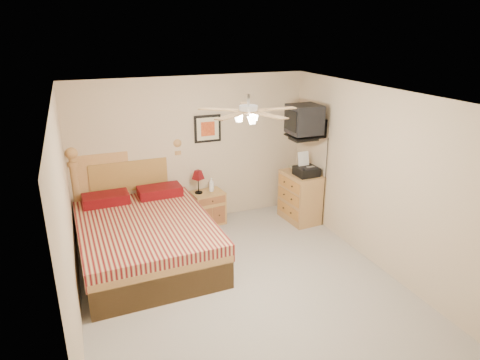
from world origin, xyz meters
The scene contains 17 objects.
floor centered at (0.00, 0.00, 0.00)m, with size 4.50×4.50×0.00m, color #9F9990.
ceiling centered at (0.00, 0.00, 2.50)m, with size 4.00×4.50×0.04m, color white.
wall_back centered at (0.00, 2.25, 1.25)m, with size 4.00×0.04×2.50m, color #C6B192.
wall_front centered at (0.00, -2.25, 1.25)m, with size 4.00×0.04×2.50m, color #C6B192.
wall_left centered at (-2.00, 0.00, 1.25)m, with size 0.04×4.50×2.50m, color #C6B192.
wall_right centered at (2.00, 0.00, 1.25)m, with size 0.04×4.50×2.50m, color #C6B192.
bed centered at (-1.04, 1.12, 0.76)m, with size 1.78×2.34×1.51m, color #B88445, non-canonical shape.
nightstand centered at (0.17, 2.00, 0.29)m, with size 0.53×0.40×0.57m, color #AD803D.
table_lamp centered at (0.02, 2.02, 0.78)m, with size 0.22×0.22×0.40m, color #5C0C10, non-canonical shape.
lotion_bottle centered at (0.25, 2.02, 0.69)m, with size 0.09×0.09×0.24m, color white.
framed_picture centered at (0.27, 2.23, 1.62)m, with size 0.46×0.04×0.46m, color black.
dresser centered at (1.73, 1.54, 0.43)m, with size 0.51×0.73×0.86m, color #9E7441.
fax_machine centered at (1.74, 1.43, 1.05)m, with size 0.36×0.38×0.38m, color black, non-canonical shape.
magazine_lower centered at (1.66, 1.77, 0.88)m, with size 0.20×0.27×0.03m, color #B4AB8D.
magazine_upper centered at (1.65, 1.77, 0.90)m, with size 0.19×0.26×0.02m, color gray.
wall_tv centered at (1.75, 1.34, 1.81)m, with size 0.56×0.46×0.58m, color black, non-canonical shape.
ceiling_fan centered at (0.00, -0.20, 2.36)m, with size 1.14×1.14×0.28m, color white, non-canonical shape.
Camera 1 is at (-1.79, -4.51, 3.23)m, focal length 32.00 mm.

